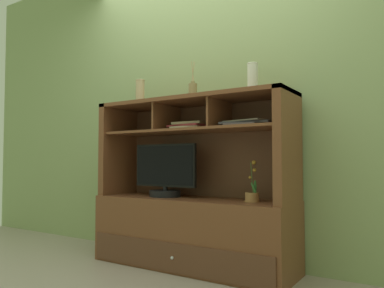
{
  "coord_description": "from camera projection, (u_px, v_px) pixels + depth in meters",
  "views": [
    {
      "loc": [
        1.58,
        -2.46,
        0.8
      ],
      "look_at": [
        0.0,
        0.0,
        0.94
      ],
      "focal_mm": 35.35,
      "sensor_mm": 36.0,
      "label": 1
    }
  ],
  "objects": [
    {
      "name": "back_wall",
      "position": [
        210.0,
        91.0,
        3.18
      ],
      "size": [
        6.0,
        0.02,
        2.8
      ],
      "primitive_type": "cube",
      "color": "#8CA268",
      "rests_on": "ground"
    },
    {
      "name": "magazine_stack_centre",
      "position": [
        192.0,
        127.0,
        2.97
      ],
      "size": [
        0.33,
        0.3,
        0.06
      ],
      "color": "beige",
      "rests_on": "media_console"
    },
    {
      "name": "potted_orchid",
      "position": [
        252.0,
        195.0,
        2.64
      ],
      "size": [
        0.11,
        0.11,
        0.29
      ],
      "color": "#AA7744",
      "rests_on": "media_console"
    },
    {
      "name": "floor_plane",
      "position": [
        192.0,
        268.0,
        2.88
      ],
      "size": [
        6.0,
        6.0,
        0.02
      ],
      "primitive_type": "cube",
      "color": "#A29587",
      "rests_on": "ground"
    },
    {
      "name": "accent_vase",
      "position": [
        253.0,
        78.0,
        2.66
      ],
      "size": [
        0.08,
        0.08,
        0.21
      ],
      "color": "silver",
      "rests_on": "media_console"
    },
    {
      "name": "magazine_stack_left",
      "position": [
        246.0,
        124.0,
        2.7
      ],
      "size": [
        0.38,
        0.28,
        0.04
      ],
      "color": "slate",
      "rests_on": "media_console"
    },
    {
      "name": "diffuser_bottle",
      "position": [
        193.0,
        91.0,
        2.95
      ],
      "size": [
        0.07,
        0.07,
        0.3
      ],
      "color": "olive",
      "rests_on": "media_console"
    },
    {
      "name": "ceramic_vase",
      "position": [
        140.0,
        92.0,
        3.21
      ],
      "size": [
        0.08,
        0.08,
        0.21
      ],
      "color": "tan",
      "rests_on": "media_console"
    },
    {
      "name": "tv_monitor",
      "position": [
        165.0,
        175.0,
        3.03
      ],
      "size": [
        0.58,
        0.25,
        0.42
      ],
      "color": "black",
      "rests_on": "media_console"
    },
    {
      "name": "media_console",
      "position": [
        193.0,
        213.0,
        2.91
      ],
      "size": [
        1.59,
        0.52,
        1.29
      ],
      "color": "brown",
      "rests_on": "ground"
    }
  ]
}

